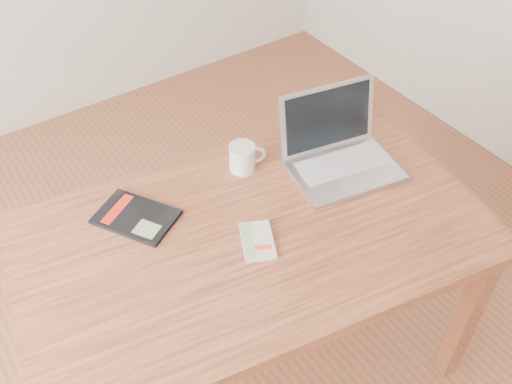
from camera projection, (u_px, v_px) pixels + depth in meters
room at (162, 84)px, 1.30m from camera, size 4.04×4.04×2.70m
desk at (254, 251)px, 1.85m from camera, size 1.59×1.08×0.75m
white_guidebook at (258, 241)px, 1.75m from camera, size 0.15×0.18×0.01m
black_guidebook at (136, 217)px, 1.83m from camera, size 0.27×0.30×0.01m
laptop at (339, 151)px, 1.99m from camera, size 0.41×0.37×0.26m
coffee_mug at (243, 157)px, 1.97m from camera, size 0.13×0.09×0.10m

